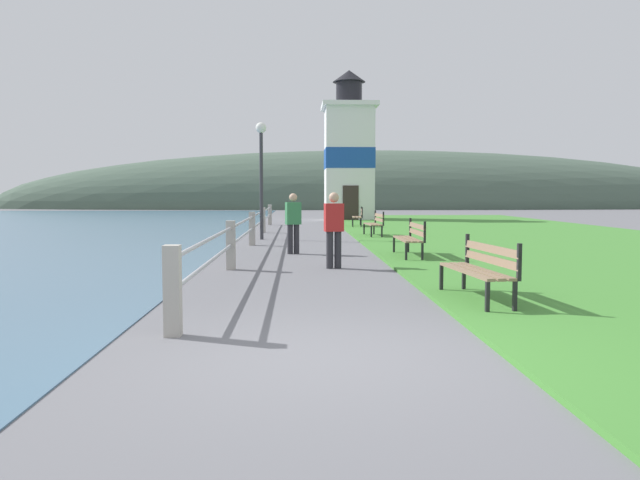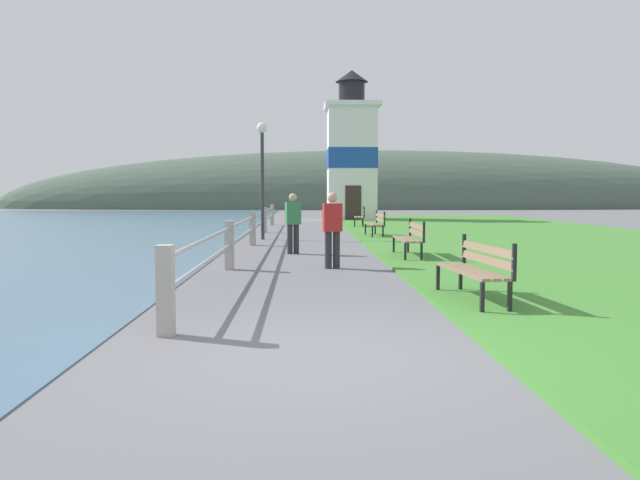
% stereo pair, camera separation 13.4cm
% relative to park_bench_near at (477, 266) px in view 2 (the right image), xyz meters
% --- Properties ---
extents(ground_plane, '(160.00, 160.00, 0.00)m').
position_rel_park_bench_near_xyz_m(ground_plane, '(-2.38, -2.92, -0.54)').
color(ground_plane, slate).
extents(grass_verge, '(12.00, 44.13, 0.06)m').
position_rel_park_bench_near_xyz_m(grass_verge, '(5.35, 11.79, -0.51)').
color(grass_verge, '#428433').
rests_on(grass_verge, ground_plane).
extents(seawall_railing, '(0.18, 24.19, 1.02)m').
position_rel_park_bench_near_xyz_m(seawall_railing, '(-4.01, 10.08, 0.06)').
color(seawall_railing, '#A8A399').
rests_on(seawall_railing, ground_plane).
extents(park_bench_near, '(0.64, 1.94, 0.94)m').
position_rel_park_bench_near_xyz_m(park_bench_near, '(0.00, 0.00, 0.00)').
color(park_bench_near, '#846B51').
rests_on(park_bench_near, ground_plane).
extents(park_bench_midway, '(0.49, 1.95, 0.94)m').
position_rel_park_bench_near_xyz_m(park_bench_midway, '(0.12, 6.18, 0.00)').
color(park_bench_midway, '#846B51').
rests_on(park_bench_midway, ground_plane).
extents(park_bench_far, '(0.56, 1.63, 0.94)m').
position_rel_park_bench_near_xyz_m(park_bench_far, '(0.14, 13.37, -0.00)').
color(park_bench_far, '#846B51').
rests_on(park_bench_far, ground_plane).
extents(park_bench_by_lighthouse, '(0.60, 1.70, 0.94)m').
position_rel_park_bench_near_xyz_m(park_bench_by_lighthouse, '(0.17, 19.82, -0.00)').
color(park_bench_by_lighthouse, '#846B51').
rests_on(park_bench_by_lighthouse, ground_plane).
extents(lighthouse, '(3.18, 3.18, 8.68)m').
position_rel_park_bench_near_xyz_m(lighthouse, '(0.36, 27.83, 3.25)').
color(lighthouse, white).
rests_on(lighthouse, ground_plane).
extents(person_strolling, '(0.42, 0.27, 1.60)m').
position_rel_park_bench_near_xyz_m(person_strolling, '(-1.87, 4.22, 0.33)').
color(person_strolling, '#28282D').
rests_on(person_strolling, ground_plane).
extents(person_by_railing, '(0.43, 0.31, 1.58)m').
position_rel_park_bench_near_xyz_m(person_by_railing, '(-2.75, 7.38, 0.31)').
color(person_by_railing, '#28282D').
rests_on(person_by_railing, ground_plane).
extents(lamp_post, '(0.36, 0.36, 3.96)m').
position_rel_park_bench_near_xyz_m(lamp_post, '(-3.86, 12.48, 2.20)').
color(lamp_post, '#333338').
rests_on(lamp_post, ground_plane).
extents(distant_hillside, '(80.00, 16.00, 12.00)m').
position_rel_park_bench_near_xyz_m(distant_hillside, '(5.62, 56.50, -0.54)').
color(distant_hillside, '#475B4C').
rests_on(distant_hillside, ground_plane).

